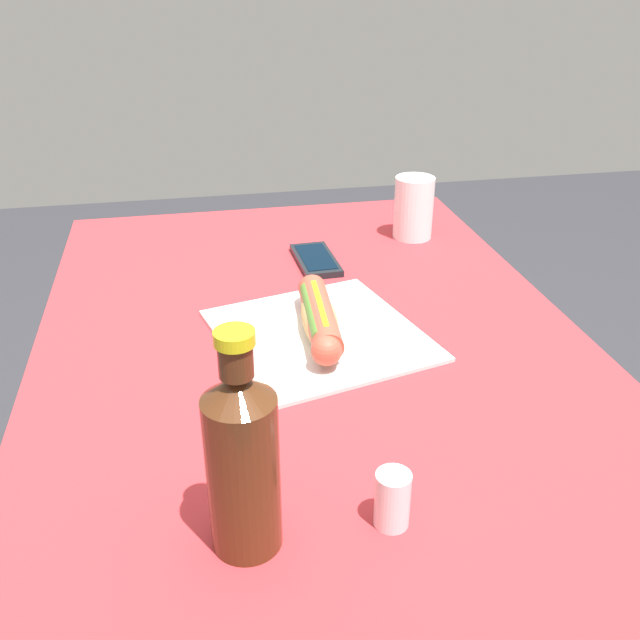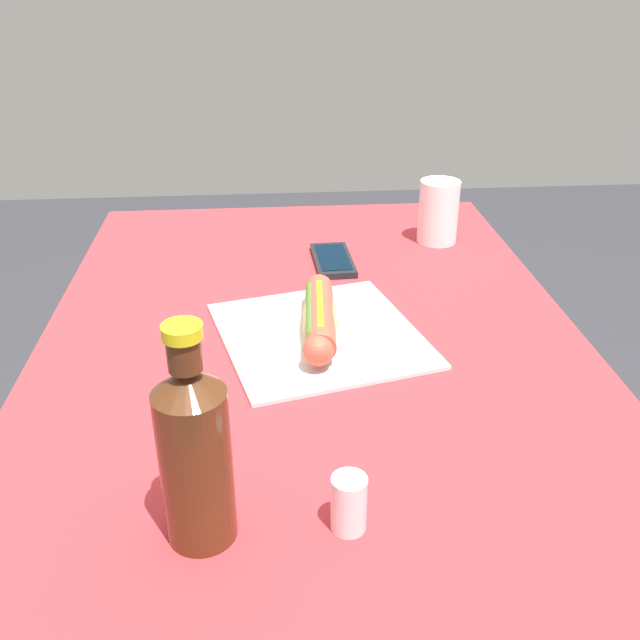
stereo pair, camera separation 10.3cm
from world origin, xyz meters
The scene contains 7 objects.
dining_table centered at (0.00, 0.00, 0.60)m, with size 1.19×0.81×0.74m.
paper_wrapper centered at (0.00, -0.01, 0.74)m, with size 0.29×0.28×0.01m, color silver.
hot_dog centered at (0.00, -0.01, 0.77)m, with size 0.24×0.06×0.05m.
cell_phone centered at (0.27, -0.06, 0.74)m, with size 0.15×0.07×0.01m.
soda_bottle centered at (-0.39, 0.14, 0.84)m, with size 0.07×0.07×0.23m.
drinking_cup centered at (0.37, -0.27, 0.80)m, with size 0.08×0.08×0.12m, color white.
salt_shaker centered at (-0.39, -0.01, 0.77)m, with size 0.04×0.04×0.06m, color silver.
Camera 1 is at (-0.89, 0.17, 1.25)m, focal length 39.39 mm.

